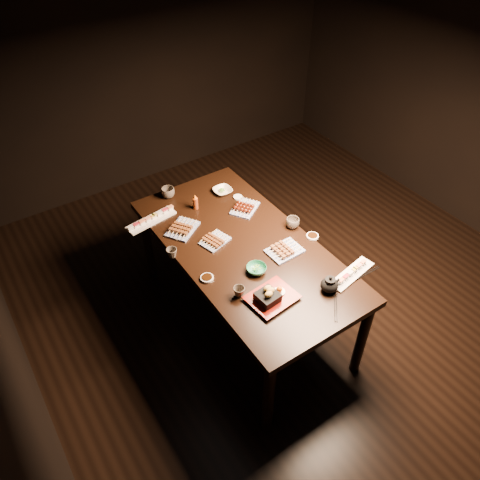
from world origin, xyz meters
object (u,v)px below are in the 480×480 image
edamame_bowl_green (256,269)px  teacup_far_right (168,193)px  teacup_near_left (239,292)px  teacup_mid_right (293,223)px  sushi_platter_far (151,218)px  sushi_platter_near (352,272)px  tempura_tray (272,293)px  dining_table (244,283)px  teacup_far_left (172,253)px  yakitori_plate_center (215,239)px  edamame_bowl_cream (223,191)px  yakitori_plate_left (182,227)px  condiment_bottle (195,202)px  teapot (330,284)px  yakitori_plate_right (285,249)px

edamame_bowl_green → teacup_far_right: teacup_far_right is taller
teacup_near_left → teacup_mid_right: 0.76m
sushi_platter_far → teacup_far_right: size_ratio=3.69×
sushi_platter_near → tempura_tray: 0.57m
dining_table → teacup_far_left: bearing=143.5°
sushi_platter_near → teacup_far_left: teacup_far_left is taller
yakitori_plate_center → edamame_bowl_green: (0.07, -0.40, -0.00)m
sushi_platter_near → yakitori_plate_center: yakitori_plate_center is taller
edamame_bowl_cream → yakitori_plate_center: bearing=-127.6°
sushi_platter_near → edamame_bowl_cream: size_ratio=2.52×
yakitori_plate_left → yakitori_plate_center: bearing=-95.2°
yakitori_plate_center → edamame_bowl_green: 0.40m
edamame_bowl_green → teacup_mid_right: 0.53m
edamame_bowl_green → condiment_bottle: 0.80m
teacup_mid_right → teapot: 0.64m
sushi_platter_near → yakitori_plate_left: (-0.69, 1.00, 0.01)m
yakitori_plate_right → teacup_near_left: teacup_near_left is taller
tempura_tray → yakitori_plate_right: bearing=36.4°
edamame_bowl_cream → condiment_bottle: 0.29m
yakitori_plate_center → teacup_mid_right: 0.58m
tempura_tray → teacup_far_left: 0.76m
teacup_mid_right → teacup_far_right: teacup_far_right is taller
edamame_bowl_green → teapot: teapot is taller
dining_table → edamame_bowl_cream: size_ratio=12.48×
dining_table → tempura_tray: 0.67m
edamame_bowl_green → tempura_tray: bearing=-103.5°
tempura_tray → condiment_bottle: size_ratio=2.34×
dining_table → yakitori_plate_center: size_ratio=9.27×
dining_table → teacup_mid_right: teacup_mid_right is taller
yakitori_plate_right → teacup_near_left: size_ratio=3.25×
dining_table → yakitori_plate_left: (-0.27, 0.39, 0.40)m
dining_table → edamame_bowl_green: bearing=-120.7°
yakitori_plate_right → teacup_far_right: teacup_far_right is taller
teacup_far_left → edamame_bowl_green: bearing=-47.7°
tempura_tray → teacup_far_left: (-0.33, 0.68, -0.02)m
sushi_platter_near → tempura_tray: bearing=158.0°
tempura_tray → teacup_far_right: tempura_tray is taller
sushi_platter_near → teacup_far_left: size_ratio=5.02×
teapot → condiment_bottle: size_ratio=1.07×
sushi_platter_far → condiment_bottle: 0.35m
edamame_bowl_green → teacup_near_left: (-0.21, -0.11, 0.01)m
teapot → teacup_far_left: bearing=135.4°
sushi_platter_far → teacup_far_left: 0.43m
teacup_far_left → teacup_far_right: 0.69m
dining_table → yakitori_plate_right: size_ratio=7.69×
yakitori_plate_right → yakitori_plate_left: 0.75m
tempura_tray → teacup_near_left: bearing=131.4°
sushi_platter_far → edamame_bowl_green: 0.92m
condiment_bottle → teacup_near_left: bearing=-103.3°
yakitori_plate_left → edamame_bowl_green: bearing=-105.8°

